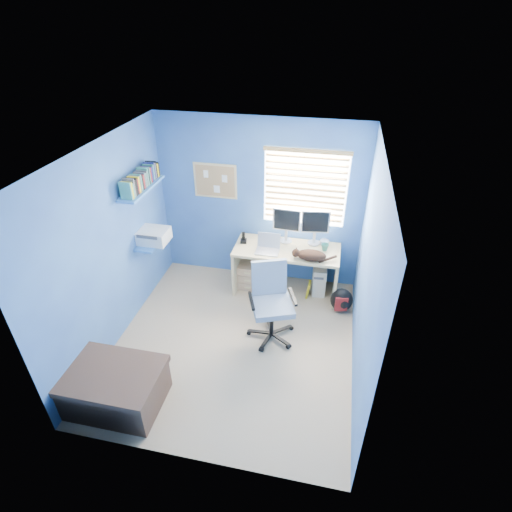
% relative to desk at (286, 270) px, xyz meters
% --- Properties ---
extents(floor, '(3.00, 3.20, 0.00)m').
position_rel_desk_xyz_m(floor, '(-0.48, -1.26, -0.37)').
color(floor, tan).
rests_on(floor, ground).
extents(ceiling, '(3.00, 3.20, 0.00)m').
position_rel_desk_xyz_m(ceiling, '(-0.48, -1.26, 2.13)').
color(ceiling, white).
rests_on(ceiling, wall_back).
extents(wall_back, '(3.00, 0.01, 2.50)m').
position_rel_desk_xyz_m(wall_back, '(-0.48, 0.34, 0.88)').
color(wall_back, '#33539E').
rests_on(wall_back, ground).
extents(wall_front, '(3.00, 0.01, 2.50)m').
position_rel_desk_xyz_m(wall_front, '(-0.48, -2.86, 0.88)').
color(wall_front, '#33539E').
rests_on(wall_front, ground).
extents(wall_left, '(0.01, 3.20, 2.50)m').
position_rel_desk_xyz_m(wall_left, '(-1.98, -1.26, 0.88)').
color(wall_left, '#33539E').
rests_on(wall_left, ground).
extents(wall_right, '(0.01, 3.20, 2.50)m').
position_rel_desk_xyz_m(wall_right, '(1.02, -1.26, 0.88)').
color(wall_right, '#33539E').
rests_on(wall_right, ground).
extents(desk, '(1.51, 0.65, 0.74)m').
position_rel_desk_xyz_m(desk, '(0.00, 0.00, 0.00)').
color(desk, '#D7BA7A').
rests_on(desk, floor).
extents(laptop, '(0.33, 0.26, 0.22)m').
position_rel_desk_xyz_m(laptop, '(-0.26, -0.14, 0.48)').
color(laptop, silver).
rests_on(laptop, desk).
extents(monitor_left, '(0.41, 0.14, 0.54)m').
position_rel_desk_xyz_m(monitor_left, '(-0.05, 0.20, 0.64)').
color(monitor_left, silver).
rests_on(monitor_left, desk).
extents(monitor_right, '(0.41, 0.17, 0.54)m').
position_rel_desk_xyz_m(monitor_right, '(0.36, 0.22, 0.64)').
color(monitor_right, silver).
rests_on(monitor_right, desk).
extents(phone, '(0.11, 0.12, 0.17)m').
position_rel_desk_xyz_m(phone, '(-0.65, 0.05, 0.45)').
color(phone, black).
rests_on(phone, desk).
extents(mug, '(0.10, 0.09, 0.10)m').
position_rel_desk_xyz_m(mug, '(0.53, 0.07, 0.42)').
color(mug, '#378370').
rests_on(mug, desk).
extents(cd_spindle, '(0.13, 0.13, 0.07)m').
position_rel_desk_xyz_m(cd_spindle, '(0.52, 0.22, 0.41)').
color(cd_spindle, silver).
rests_on(cd_spindle, desk).
extents(cat, '(0.41, 0.22, 0.14)m').
position_rel_desk_xyz_m(cat, '(0.37, -0.22, 0.44)').
color(cat, black).
rests_on(cat, desk).
extents(tower_pc, '(0.22, 0.45, 0.45)m').
position_rel_desk_xyz_m(tower_pc, '(0.50, 0.12, -0.14)').
color(tower_pc, beige).
rests_on(tower_pc, floor).
extents(drawer_boxes, '(0.35, 0.28, 0.41)m').
position_rel_desk_xyz_m(drawer_boxes, '(-0.56, -0.02, -0.17)').
color(drawer_boxes, tan).
rests_on(drawer_boxes, floor).
extents(yellow_book, '(0.03, 0.17, 0.24)m').
position_rel_desk_xyz_m(yellow_book, '(0.36, -0.08, -0.25)').
color(yellow_book, yellow).
rests_on(yellow_book, floor).
extents(backpack, '(0.36, 0.31, 0.37)m').
position_rel_desk_xyz_m(backpack, '(0.85, -0.31, -0.19)').
color(backpack, black).
rests_on(backpack, floor).
extents(bed_corner, '(0.97, 0.69, 0.47)m').
position_rel_desk_xyz_m(bed_corner, '(-1.50, -2.40, -0.14)').
color(bed_corner, brown).
rests_on(bed_corner, floor).
extents(office_chair, '(0.78, 0.78, 1.03)m').
position_rel_desk_xyz_m(office_chair, '(-0.05, -0.99, 0.01)').
color(office_chair, black).
rests_on(office_chair, floor).
extents(window_blinds, '(1.15, 0.05, 1.10)m').
position_rel_desk_xyz_m(window_blinds, '(0.17, 0.31, 1.18)').
color(window_blinds, white).
rests_on(window_blinds, ground).
extents(corkboard, '(0.64, 0.02, 0.52)m').
position_rel_desk_xyz_m(corkboard, '(-1.13, 0.33, 1.18)').
color(corkboard, '#D7BA7A').
rests_on(corkboard, ground).
extents(wall_shelves, '(0.42, 0.90, 1.05)m').
position_rel_desk_xyz_m(wall_shelves, '(-1.83, -0.51, 1.06)').
color(wall_shelves, '#397ED2').
rests_on(wall_shelves, ground).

